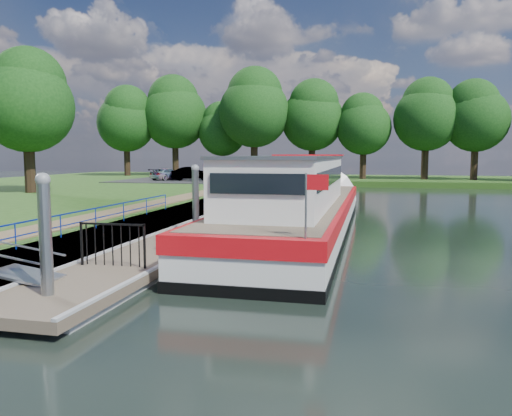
% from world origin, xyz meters
% --- Properties ---
extents(ground, '(160.00, 160.00, 0.00)m').
position_xyz_m(ground, '(0.00, 0.00, 0.00)').
color(ground, black).
rests_on(ground, ground).
extents(bank_edge, '(1.10, 90.00, 0.78)m').
position_xyz_m(bank_edge, '(-2.55, 15.00, 0.39)').
color(bank_edge, '#473D2D').
rests_on(bank_edge, ground).
extents(far_bank, '(60.00, 18.00, 0.60)m').
position_xyz_m(far_bank, '(12.00, 52.00, 0.30)').
color(far_bank, '#214513').
rests_on(far_bank, ground).
extents(footpath, '(1.60, 40.00, 0.05)m').
position_xyz_m(footpath, '(-4.40, 8.00, 0.80)').
color(footpath, brown).
rests_on(footpath, riverbank).
extents(carpark, '(14.00, 12.00, 0.06)m').
position_xyz_m(carpark, '(-11.00, 38.00, 0.81)').
color(carpark, black).
rests_on(carpark, riverbank).
extents(blue_fence, '(0.04, 18.04, 0.72)m').
position_xyz_m(blue_fence, '(-2.75, 3.00, 1.31)').
color(blue_fence, '#0C2DBF').
rests_on(blue_fence, riverbank).
extents(pontoon, '(2.50, 30.00, 0.56)m').
position_xyz_m(pontoon, '(0.00, 13.00, 0.18)').
color(pontoon, brown).
rests_on(pontoon, ground).
extents(mooring_piles, '(0.30, 27.30, 3.55)m').
position_xyz_m(mooring_piles, '(0.00, 13.00, 1.28)').
color(mooring_piles, gray).
rests_on(mooring_piles, ground).
extents(gangway, '(2.58, 1.00, 0.92)m').
position_xyz_m(gangway, '(-1.85, 0.50, 0.63)').
color(gangway, '#A5A8AD').
rests_on(gangway, ground).
extents(gate_panel, '(1.85, 0.05, 1.15)m').
position_xyz_m(gate_panel, '(-0.00, 2.20, 1.15)').
color(gate_panel, black).
rests_on(gate_panel, ground).
extents(barge, '(4.36, 21.15, 4.78)m').
position_xyz_m(barge, '(3.60, 11.81, 1.09)').
color(barge, black).
rests_on(barge, ground).
extents(horizon_trees, '(54.38, 10.03, 12.87)m').
position_xyz_m(horizon_trees, '(-1.61, 48.68, 7.95)').
color(horizon_trees, '#332316').
rests_on(horizon_trees, ground).
extents(bank_tree_a, '(6.12, 6.12, 9.72)m').
position_xyz_m(bank_tree_a, '(-15.99, 20.08, 7.02)').
color(bank_tree_a, '#332316').
rests_on(bank_tree_a, riverbank).
extents(car_a, '(1.70, 3.54, 1.17)m').
position_xyz_m(car_a, '(-6.74, 35.68, 1.42)').
color(car_a, '#999999').
rests_on(car_a, carpark).
extents(car_b, '(4.20, 2.82, 1.31)m').
position_xyz_m(car_b, '(-10.87, 37.28, 1.49)').
color(car_b, '#999999').
rests_on(car_b, carpark).
extents(car_c, '(2.82, 4.28, 1.15)m').
position_xyz_m(car_c, '(-13.43, 37.21, 1.41)').
color(car_c, '#999999').
rests_on(car_c, carpark).
extents(car_d, '(3.61, 5.13, 1.30)m').
position_xyz_m(car_d, '(-8.82, 41.04, 1.49)').
color(car_d, '#999999').
rests_on(car_d, carpark).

